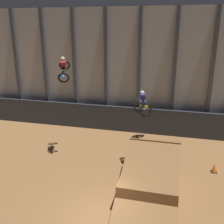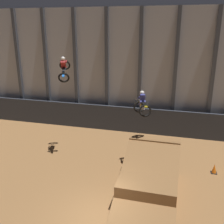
{
  "view_description": "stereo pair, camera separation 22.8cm",
  "coord_description": "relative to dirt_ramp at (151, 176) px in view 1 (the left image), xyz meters",
  "views": [
    {
      "loc": [
        2.96,
        -9.46,
        8.47
      ],
      "look_at": [
        -0.9,
        6.08,
        3.22
      ],
      "focal_mm": 42.0,
      "sensor_mm": 36.0,
      "label": 1
    },
    {
      "loc": [
        3.18,
        -9.4,
        8.47
      ],
      "look_at": [
        -0.9,
        6.08,
        3.22
      ],
      "focal_mm": 42.0,
      "sensor_mm": 36.0,
      "label": 2
    }
  ],
  "objects": [
    {
      "name": "traffic_cone_near_ramp",
      "position": [
        3.57,
        2.71,
        -0.53
      ],
      "size": [
        0.36,
        0.36,
        0.58
      ],
      "color": "black",
      "rests_on": "ground_plane"
    },
    {
      "name": "ground_plane",
      "position": [
        -2.03,
        -2.95,
        -0.81
      ],
      "size": [
        60.0,
        60.0,
        0.0
      ],
      "primitive_type": "plane",
      "color": "olive"
    },
    {
      "name": "lower_barrier",
      "position": [
        -2.03,
        7.82,
        0.27
      ],
      "size": [
        31.36,
        0.2,
        2.15
      ],
      "color": "#2D333D",
      "rests_on": "ground_plane"
    },
    {
      "name": "dirt_ramp",
      "position": [
        0.0,
        0.0,
        0.0
      ],
      "size": [
        2.92,
        6.04,
        2.44
      ],
      "color": "brown",
      "rests_on": "ground_plane"
    },
    {
      "name": "rider_bike_left_air",
      "position": [
        -6.14,
        3.17,
        5.08
      ],
      "size": [
        1.26,
        1.89,
        1.69
      ],
      "rotation": [
        0.45,
        0.0,
        0.35
      ],
      "color": "black"
    },
    {
      "name": "arena_back_wall",
      "position": [
        -2.03,
        8.68,
        4.16
      ],
      "size": [
        32.0,
        0.4,
        9.94
      ],
      "color": "#A3A8B2",
      "rests_on": "ground_plane"
    },
    {
      "name": "rider_bike_right_air",
      "position": [
        -0.9,
        2.38,
        3.25
      ],
      "size": [
        1.29,
        1.77,
        1.54
      ],
      "rotation": [
        -0.14,
        0.0,
        0.39
      ],
      "color": "black"
    }
  ]
}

